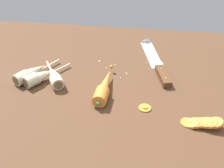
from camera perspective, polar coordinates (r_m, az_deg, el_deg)
The scene contains 9 objects.
ground_plane at distance 90.66cm, azimuth 0.17°, elevation -1.07°, with size 120.00×90.00×4.00cm, color brown.
chefs_knife at distance 103.21cm, azimuth 8.77°, elevation 5.21°, with size 11.87×34.46×4.18cm.
whole_carrot at distance 84.88cm, azimuth -1.60°, elevation -0.54°, with size 4.92×21.28×4.20cm.
parsnip_front at distance 91.83cm, azimuth -11.90°, elevation 1.62°, with size 10.86×16.02×4.00cm.
parsnip_mid_left at distance 95.29cm, azimuth -16.48°, elevation 2.20°, with size 11.23×17.31×4.00cm.
parsnip_mid_right at distance 92.93cm, azimuth -14.54°, elevation 1.65°, with size 12.22×15.95×4.00cm.
carrot_slice_stack at distance 77.69cm, azimuth 18.07°, elevation -7.67°, with size 10.83×4.69×3.43cm.
carrot_slice_stray_near at distance 80.29cm, azimuth 6.84°, elevation -4.86°, with size 3.65×3.65×0.70cm.
mince_crumbs at distance 96.88cm, azimuth 0.70°, elevation 3.25°, with size 23.03×11.49×0.78cm.
Camera 1 is at (9.64, -72.16, 52.04)cm, focal length 44.06 mm.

